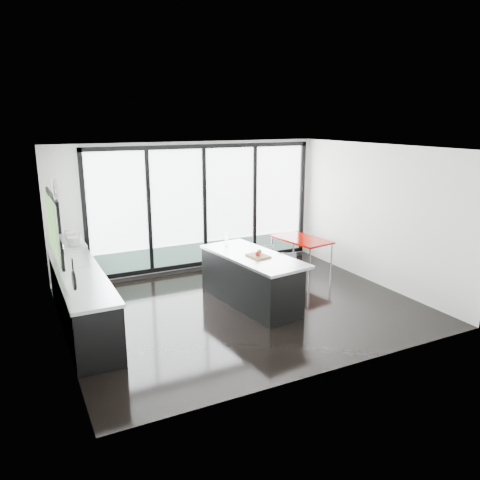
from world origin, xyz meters
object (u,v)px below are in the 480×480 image
island (250,279)px  bar_stool_far (268,273)px  bar_stool_near (288,285)px  red_table (301,254)px

island → bar_stool_far: 0.81m
island → bar_stool_far: size_ratio=3.52×
island → bar_stool_near: island is taller
island → bar_stool_near: 0.70m
bar_stool_near → bar_stool_far: bearing=105.8°
bar_stool_near → red_table: bar_stool_near is taller
island → red_table: size_ratio=1.76×
red_table → bar_stool_near: bearing=-130.1°
island → red_table: 2.32m
red_table → bar_stool_far: bearing=-148.4°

